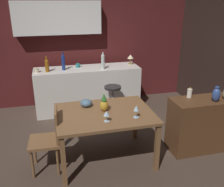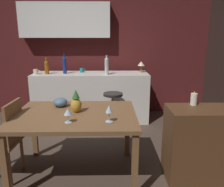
{
  "view_description": "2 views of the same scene",
  "coord_description": "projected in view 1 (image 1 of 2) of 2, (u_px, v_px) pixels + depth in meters",
  "views": [
    {
      "loc": [
        -0.51,
        -3.29,
        2.21
      ],
      "look_at": [
        0.45,
        0.54,
        0.71
      ],
      "focal_mm": 40.23,
      "sensor_mm": 36.0,
      "label": 1
    },
    {
      "loc": [
        0.51,
        -2.62,
        1.57
      ],
      "look_at": [
        0.57,
        0.68,
        0.74
      ],
      "focal_mm": 36.88,
      "sensor_mm": 36.0,
      "label": 2
    }
  ],
  "objects": [
    {
      "name": "cup_teal",
      "position": [
        78.0,
        65.0,
        5.06
      ],
      "size": [
        0.11,
        0.07,
        0.08
      ],
      "color": "teal",
      "rests_on": "kitchen_counter"
    },
    {
      "name": "wine_glass_left",
      "position": [
        107.0,
        114.0,
        3.16
      ],
      "size": [
        0.08,
        0.08,
        0.14
      ],
      "color": "silver",
      "rests_on": "dining_table"
    },
    {
      "name": "pillar_candle_tall",
      "position": [
        190.0,
        93.0,
        3.73
      ],
      "size": [
        0.07,
        0.07,
        0.16
      ],
      "color": "white",
      "rests_on": "sideboard_cabinet"
    },
    {
      "name": "pineapple_centerpiece",
      "position": [
        104.0,
        104.0,
        3.46
      ],
      "size": [
        0.12,
        0.12,
        0.26
      ],
      "color": "gold",
      "rests_on": "dining_table"
    },
    {
      "name": "vase_ceramic_blue",
      "position": [
        216.0,
        95.0,
        3.57
      ],
      "size": [
        0.11,
        0.11,
        0.23
      ],
      "color": "#334C8C",
      "rests_on": "sideboard_cabinet"
    },
    {
      "name": "chair_near_window",
      "position": [
        49.0,
        138.0,
        3.32
      ],
      "size": [
        0.42,
        0.42,
        0.89
      ],
      "color": "brown",
      "rests_on": "ground_plane"
    },
    {
      "name": "wall_kitchen_back",
      "position": [
        70.0,
        39.0,
        5.25
      ],
      "size": [
        5.2,
        0.33,
        2.6
      ],
      "color": "#4C1919",
      "rests_on": "ground_plane"
    },
    {
      "name": "wine_bottle_cobalt",
      "position": [
        63.0,
        62.0,
        4.83
      ],
      "size": [
        0.07,
        0.07,
        0.37
      ],
      "color": "navy",
      "rests_on": "kitchen_counter"
    },
    {
      "name": "kitchen_counter",
      "position": [
        88.0,
        89.0,
        5.19
      ],
      "size": [
        2.1,
        0.6,
        0.9
      ],
      "primitive_type": "cube",
      "color": "silver",
      "rests_on": "ground_plane"
    },
    {
      "name": "ground_plane",
      "position": [
        92.0,
        151.0,
        3.89
      ],
      "size": [
        9.0,
        9.0,
        0.0
      ],
      "primitive_type": "plane",
      "color": "#47382D"
    },
    {
      "name": "counter_lamp",
      "position": [
        130.0,
        57.0,
        5.26
      ],
      "size": [
        0.13,
        0.13,
        0.21
      ],
      "color": "#A58447",
      "rests_on": "kitchen_counter"
    },
    {
      "name": "fruit_bowl",
      "position": [
        86.0,
        103.0,
        3.62
      ],
      "size": [
        0.17,
        0.17,
        0.11
      ],
      "primitive_type": "ellipsoid",
      "color": "slate",
      "rests_on": "dining_table"
    },
    {
      "name": "wine_bottle_amber",
      "position": [
        47.0,
        65.0,
        4.72
      ],
      "size": [
        0.08,
        0.08,
        0.3
      ],
      "color": "#8C5114",
      "rests_on": "kitchen_counter"
    },
    {
      "name": "sideboard_cabinet",
      "position": [
        205.0,
        124.0,
        3.84
      ],
      "size": [
        1.1,
        0.44,
        0.82
      ],
      "primitive_type": "cube",
      "color": "#56351E",
      "rests_on": "ground_plane"
    },
    {
      "name": "bar_stool",
      "position": [
        113.0,
        101.0,
        4.84
      ],
      "size": [
        0.34,
        0.34,
        0.65
      ],
      "color": "#262323",
      "rests_on": "ground_plane"
    },
    {
      "name": "cup_cream",
      "position": [
        36.0,
        70.0,
        4.71
      ],
      "size": [
        0.12,
        0.09,
        0.09
      ],
      "color": "beige",
      "rests_on": "kitchen_counter"
    },
    {
      "name": "dining_table",
      "position": [
        104.0,
        118.0,
        3.48
      ],
      "size": [
        1.33,
        0.99,
        0.74
      ],
      "color": "brown",
      "rests_on": "ground_plane"
    },
    {
      "name": "wine_bottle_clear",
      "position": [
        103.0,
        61.0,
        4.89
      ],
      "size": [
        0.07,
        0.07,
        0.34
      ],
      "color": "silver",
      "rests_on": "kitchen_counter"
    },
    {
      "name": "wine_glass_right",
      "position": [
        136.0,
        109.0,
        3.26
      ],
      "size": [
        0.07,
        0.07,
        0.17
      ],
      "color": "silver",
      "rests_on": "dining_table"
    }
  ]
}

